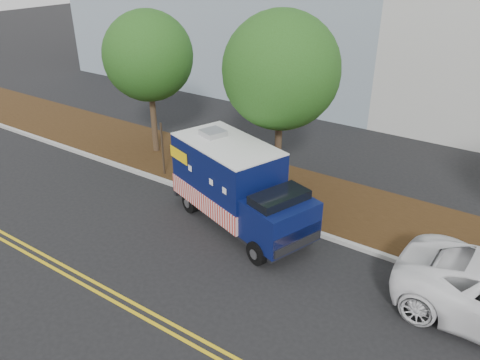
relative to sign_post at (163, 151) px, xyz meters
The scene contains 9 objects.
ground 3.71m from the sign_post, 31.19° to the right, with size 120.00×120.00×0.00m, color black.
curb 3.23m from the sign_post, ahead, with size 120.00×0.18×0.15m, color #9E9E99.
mulch_strip 3.62m from the sign_post, 29.24° to the left, with size 120.00×4.00×0.15m, color black.
centerline_near 7.05m from the sign_post, 64.40° to the right, with size 120.00×0.10×0.01m, color gold.
centerline_far 7.28m from the sign_post, 65.26° to the right, with size 120.00×0.10×0.01m, color gold.
tree_a 4.19m from the sign_post, 140.69° to the left, with size 3.85×3.85×6.42m.
tree_b 5.98m from the sign_post, 17.75° to the left, with size 4.17×4.17×6.89m.
sign_post is the anchor object (origin of this frame).
food_truck 4.62m from the sign_post, 15.04° to the right, with size 6.04×3.78×3.00m.
Camera 1 is at (9.46, -10.97, 8.74)m, focal length 35.00 mm.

